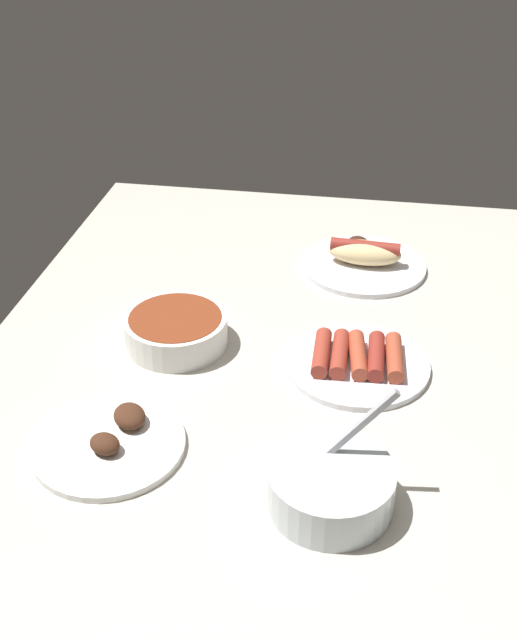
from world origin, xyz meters
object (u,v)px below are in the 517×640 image
object	(u,v)px
plate_sausages	(357,361)
bowl_chili	(176,329)
bowl_coleslaw	(331,485)
plate_hotdog_assembled	(364,259)
plate_grilled_meat	(111,442)

from	to	relation	value
plate_sausages	bowl_chili	distance (cm)	29.02
plate_sausages	bowl_coleslaw	size ratio (longest dim) A/B	1.42
bowl_chili	bowl_coleslaw	bearing A→B (deg)	-138.37
plate_hotdog_assembled	bowl_coleslaw	bearing A→B (deg)	179.16
plate_hotdog_assembled	bowl_chili	xyz separation A→B (cm)	(-30.44, 28.20, 0.97)
plate_hotdog_assembled	plate_grilled_meat	bearing A→B (deg)	151.02
plate_hotdog_assembled	bowl_chili	bearing A→B (deg)	137.19
plate_sausages	bowl_chili	bearing A→B (deg)	86.88
plate_hotdog_assembled	bowl_chili	distance (cm)	41.50
plate_sausages	bowl_coleslaw	distance (cm)	29.25
bowl_coleslaw	plate_grilled_meat	world-z (taller)	bowl_coleslaw
plate_sausages	bowl_chili	xyz separation A→B (cm)	(1.58, 28.93, 1.59)
plate_sausages	bowl_coleslaw	world-z (taller)	bowl_coleslaw
plate_sausages	plate_grilled_meat	world-z (taller)	same
plate_hotdog_assembled	bowl_chili	world-z (taller)	plate_hotdog_assembled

